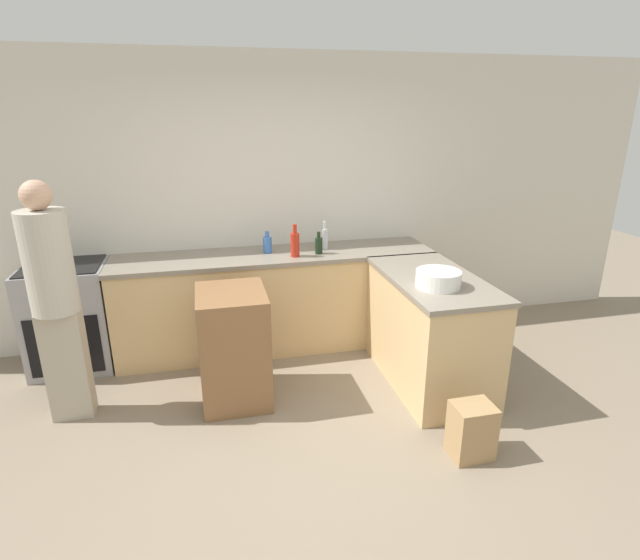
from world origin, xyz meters
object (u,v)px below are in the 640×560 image
object	(u,v)px
paper_bag	(472,431)
hot_sauce_bottle	(295,244)
mixing_bowl	(438,279)
wine_bottle_dark	(319,245)
range_oven	(70,317)
vinegar_bottle_clear	(325,238)
water_bottle_blue	(267,244)
person_by_range	(54,295)
island_table	(234,346)

from	to	relation	value
paper_bag	hot_sauce_bottle	bearing A→B (deg)	114.76
mixing_bowl	paper_bag	xyz separation A→B (m)	(-0.06, -0.75, -0.80)
hot_sauce_bottle	wine_bottle_dark	size ratio (longest dim) A/B	1.44
range_oven	vinegar_bottle_clear	xyz separation A→B (m)	(2.31, 0.03, 0.57)
water_bottle_blue	paper_bag	xyz separation A→B (m)	(1.06, -1.99, -0.82)
water_bottle_blue	person_by_range	bearing A→B (deg)	-151.54
range_oven	wine_bottle_dark	distance (m)	2.29
person_by_range	paper_bag	world-z (taller)	person_by_range
mixing_bowl	person_by_range	size ratio (longest dim) A/B	0.19
range_oven	island_table	bearing A→B (deg)	-33.00
wine_bottle_dark	range_oven	bearing A→B (deg)	177.07
wine_bottle_dark	hot_sauce_bottle	bearing A→B (deg)	-169.95
island_table	mixing_bowl	xyz separation A→B (m)	(1.52, -0.32, 0.54)
range_oven	water_bottle_blue	bearing A→B (deg)	1.03
wine_bottle_dark	paper_bag	xyz separation A→B (m)	(0.60, -1.84, -0.82)
island_table	mixing_bowl	distance (m)	1.65
wine_bottle_dark	vinegar_bottle_clear	world-z (taller)	vinegar_bottle_clear
person_by_range	island_table	bearing A→B (deg)	-1.91
mixing_bowl	vinegar_bottle_clear	xyz separation A→B (m)	(-0.57, 1.23, 0.04)
hot_sauce_bottle	person_by_range	world-z (taller)	person_by_range
island_table	paper_bag	bearing A→B (deg)	-36.32
hot_sauce_bottle	wine_bottle_dark	world-z (taller)	hot_sauce_bottle
water_bottle_blue	person_by_range	size ratio (longest dim) A/B	0.11
mixing_bowl	hot_sauce_bottle	bearing A→B (deg)	130.40
range_oven	island_table	distance (m)	1.62
mixing_bowl	wine_bottle_dark	bearing A→B (deg)	121.35
wine_bottle_dark	person_by_range	xyz separation A→B (m)	(-2.07, -0.73, -0.04)
wine_bottle_dark	paper_bag	bearing A→B (deg)	-71.90
water_bottle_blue	hot_sauce_bottle	bearing A→B (deg)	-39.50
range_oven	person_by_range	xyz separation A→B (m)	(0.15, -0.84, 0.50)
island_table	mixing_bowl	world-z (taller)	mixing_bowl
island_table	person_by_range	size ratio (longest dim) A/B	0.51
island_table	person_by_range	xyz separation A→B (m)	(-1.21, 0.04, 0.52)
mixing_bowl	paper_bag	distance (m)	1.10
island_table	water_bottle_blue	distance (m)	1.15
hot_sauce_bottle	person_by_range	size ratio (longest dim) A/B	0.17
person_by_range	paper_bag	xyz separation A→B (m)	(2.67, -1.12, -0.78)
person_by_range	mixing_bowl	bearing A→B (deg)	-7.54
island_table	water_bottle_blue	world-z (taller)	water_bottle_blue
range_oven	hot_sauce_bottle	world-z (taller)	hot_sauce_bottle
water_bottle_blue	vinegar_bottle_clear	size ratio (longest dim) A/B	0.75
range_oven	hot_sauce_bottle	bearing A→B (deg)	-4.43
island_table	person_by_range	bearing A→B (deg)	178.09
wine_bottle_dark	island_table	bearing A→B (deg)	-138.17
mixing_bowl	paper_bag	world-z (taller)	mixing_bowl
water_bottle_blue	wine_bottle_dark	xyz separation A→B (m)	(0.45, -0.15, 0.00)
mixing_bowl	vinegar_bottle_clear	distance (m)	1.36
mixing_bowl	water_bottle_blue	distance (m)	1.67
range_oven	paper_bag	xyz separation A→B (m)	(2.82, -1.96, -0.28)
mixing_bowl	vinegar_bottle_clear	size ratio (longest dim) A/B	1.25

